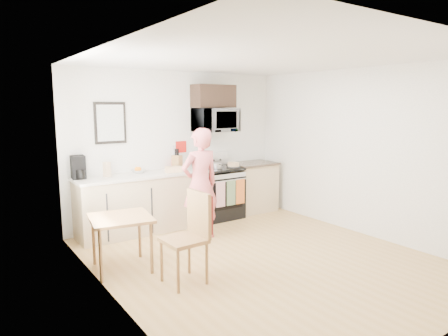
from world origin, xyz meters
TOP-DOWN VIEW (x-y plane):
  - floor at (0.00, 0.00)m, footprint 4.60×4.60m
  - back_wall at (0.00, 2.30)m, footprint 4.00×0.04m
  - front_wall at (0.00, -2.30)m, footprint 4.00×0.04m
  - left_wall at (-2.00, 0.00)m, footprint 0.04×4.60m
  - right_wall at (2.00, 0.00)m, footprint 0.04×4.60m
  - ceiling at (0.00, 0.00)m, footprint 4.00×4.60m
  - window at (-1.96, 0.80)m, footprint 0.06×1.40m
  - cabinet_left at (-0.80, 2.00)m, footprint 2.10×0.60m
  - countertop_left at (-0.80, 2.00)m, footprint 2.14×0.64m
  - cabinet_right at (1.43, 2.00)m, footprint 0.84×0.60m
  - countertop_right at (1.43, 2.00)m, footprint 0.88×0.64m
  - range at (0.63, 1.98)m, footprint 0.76×0.70m
  - microwave at (0.63, 2.08)m, footprint 0.76×0.51m
  - upper_cabinet at (0.63, 2.12)m, footprint 0.76×0.35m
  - wall_art at (-1.20, 2.28)m, footprint 0.50×0.04m
  - wall_trivet at (0.05, 2.28)m, footprint 0.20×0.02m
  - person at (-0.24, 1.17)m, footprint 0.62×0.41m
  - dining_table at (-1.65, 0.74)m, footprint 0.72×0.72m
  - chair at (-1.06, -0.04)m, footprint 0.51×0.46m
  - knife_block at (-0.14, 2.08)m, footprint 0.16×0.18m
  - utensil_crock at (-0.11, 2.22)m, footprint 0.13×0.13m
  - fruit_bowl at (-0.82, 2.14)m, footprint 0.23×0.23m
  - milk_carton at (-1.35, 2.07)m, footprint 0.11×0.11m
  - coffee_maker at (-1.75, 2.17)m, footprint 0.22×0.30m
  - bread_bag at (-0.32, 1.87)m, footprint 0.28×0.17m
  - cake at (0.86, 1.84)m, footprint 0.25×0.25m
  - kettle at (0.44, 2.19)m, footprint 0.20×0.20m
  - pot at (0.54, 1.88)m, footprint 0.19×0.31m

SIDE VIEW (x-z plane):
  - floor at x=0.00m, z-range 0.00..0.00m
  - range at x=0.63m, z-range -0.14..1.02m
  - cabinet_left at x=-0.80m, z-range 0.00..0.90m
  - cabinet_right at x=1.43m, z-range 0.00..0.90m
  - dining_table at x=-1.65m, z-range 0.26..0.93m
  - chair at x=-1.06m, z-range 0.15..1.20m
  - person at x=-0.24m, z-range 0.00..1.69m
  - countertop_left at x=-0.80m, z-range 0.90..0.94m
  - countertop_right at x=1.43m, z-range 0.90..0.94m
  - cake at x=0.86m, z-range 0.92..1.01m
  - pot at x=0.54m, z-range 0.93..1.02m
  - fruit_bowl at x=-0.82m, z-range 0.93..1.03m
  - bread_bag at x=-0.32m, z-range 0.94..1.04m
  - kettle at x=0.44m, z-range 0.91..1.15m
  - milk_carton at x=-1.35m, z-range 0.94..1.17m
  - knife_block at x=-0.14m, z-range 0.94..1.18m
  - utensil_crock at x=-0.11m, z-range 0.90..1.30m
  - coffee_maker at x=-1.75m, z-range 0.93..1.27m
  - back_wall at x=0.00m, z-range 0.00..2.60m
  - front_wall at x=0.00m, z-range 0.00..2.60m
  - left_wall at x=-2.00m, z-range 0.00..2.60m
  - right_wall at x=2.00m, z-range 0.00..2.60m
  - wall_trivet at x=0.05m, z-range 1.20..1.40m
  - window at x=-1.96m, z-range 0.80..2.30m
  - wall_art at x=-1.20m, z-range 1.43..2.08m
  - microwave at x=0.63m, z-range 1.55..1.97m
  - upper_cabinet at x=0.63m, z-range 1.98..2.38m
  - ceiling at x=0.00m, z-range 2.58..2.62m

